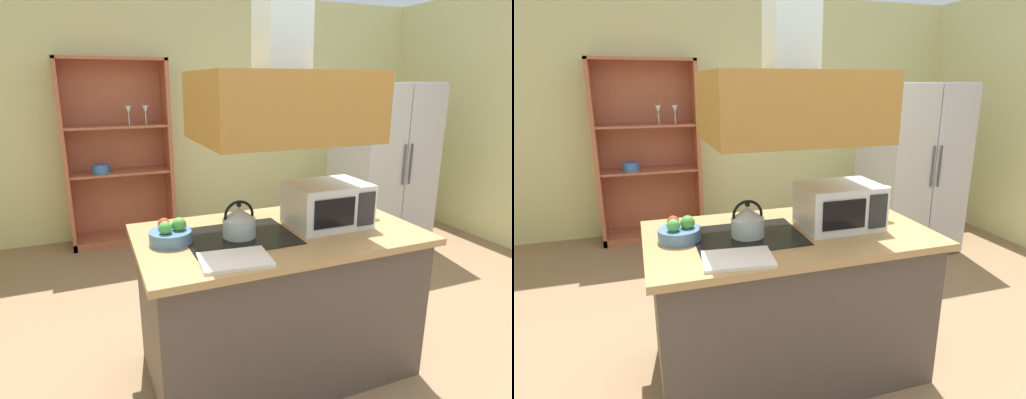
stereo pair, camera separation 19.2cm
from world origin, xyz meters
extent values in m
plane|color=#8C6C4C|center=(0.00, 0.00, 0.00)|extent=(7.80, 7.80, 0.00)
cube|color=beige|center=(0.00, 3.00, 1.35)|extent=(6.00, 0.12, 2.70)
cube|color=#51433B|center=(-0.20, 0.11, 0.43)|extent=(1.54, 0.84, 0.86)
cube|color=tan|center=(-0.20, 0.11, 0.88)|extent=(1.62, 0.92, 0.04)
cube|color=black|center=(-0.44, 0.11, 0.90)|extent=(0.60, 0.48, 0.00)
cube|color=#A7702E|center=(-0.20, 0.11, 1.61)|extent=(0.90, 0.70, 0.36)
cube|color=#B9C2BF|center=(1.73, 1.64, 0.87)|extent=(0.90, 0.72, 1.74)
cube|color=#BABABA|center=(1.50, 1.27, 0.87)|extent=(0.44, 0.03, 1.70)
cube|color=#B9B7C2|center=(1.95, 1.27, 0.87)|extent=(0.44, 0.03, 1.70)
cylinder|color=#4C4C51|center=(1.69, 1.24, 0.95)|extent=(0.02, 0.02, 0.40)
cylinder|color=#4C4C51|center=(1.77, 1.24, 0.95)|extent=(0.02, 0.02, 0.40)
cube|color=#AB5A3F|center=(-1.40, 2.74, 0.99)|extent=(0.04, 0.40, 1.98)
cube|color=#AB5A3F|center=(-0.34, 2.74, 0.99)|extent=(0.04, 0.40, 1.98)
cube|color=#AB5A3F|center=(-0.87, 2.74, 1.96)|extent=(1.10, 0.40, 0.03)
cube|color=#AB5A3F|center=(-0.87, 2.74, 0.04)|extent=(1.10, 0.40, 0.08)
cube|color=#AB5A3F|center=(-0.87, 2.93, 0.99)|extent=(1.10, 0.02, 1.98)
cube|color=#AB5A3F|center=(-0.87, 2.74, 0.79)|extent=(1.02, 0.36, 0.02)
cube|color=#AB5A3F|center=(-0.87, 2.74, 1.29)|extent=(1.02, 0.36, 0.02)
cylinder|color=teal|center=(-1.07, 2.69, 0.83)|extent=(0.18, 0.18, 0.05)
cylinder|color=#3964AA|center=(-1.07, 2.69, 0.87)|extent=(0.17, 0.17, 0.05)
cylinder|color=silver|center=(-0.74, 2.70, 1.36)|extent=(0.01, 0.01, 0.12)
cone|color=silver|center=(-0.74, 2.70, 1.46)|extent=(0.07, 0.07, 0.08)
cylinder|color=silver|center=(-0.56, 2.70, 1.36)|extent=(0.01, 0.01, 0.12)
cone|color=silver|center=(-0.56, 2.70, 1.46)|extent=(0.07, 0.07, 0.08)
cylinder|color=#B0BEBE|center=(-0.44, 0.11, 0.95)|extent=(0.19, 0.19, 0.10)
cone|color=silver|center=(-0.44, 0.11, 1.04)|extent=(0.18, 0.18, 0.07)
sphere|color=black|center=(-0.44, 0.11, 1.09)|extent=(0.03, 0.03, 0.03)
torus|color=black|center=(-0.44, 0.11, 1.02)|extent=(0.17, 0.02, 0.17)
cube|color=white|center=(-0.58, -0.20, 0.91)|extent=(0.36, 0.27, 0.02)
cube|color=silver|center=(0.11, 0.11, 1.03)|extent=(0.46, 0.34, 0.26)
cube|color=black|center=(0.06, -0.07, 1.03)|extent=(0.26, 0.01, 0.17)
cube|color=#262628|center=(0.27, -0.07, 1.03)|extent=(0.11, 0.01, 0.20)
cylinder|color=silver|center=(0.46, 0.16, 0.90)|extent=(0.06, 0.06, 0.01)
cylinder|color=silver|center=(0.46, 0.16, 0.96)|extent=(0.01, 0.01, 0.11)
cone|color=silver|center=(0.46, 0.16, 1.06)|extent=(0.08, 0.08, 0.09)
cylinder|color=#4C7299|center=(-0.81, 0.16, 0.94)|extent=(0.23, 0.23, 0.07)
sphere|color=#509D36|center=(-0.77, 0.15, 1.00)|extent=(0.08, 0.08, 0.08)
sphere|color=red|center=(-0.84, 0.20, 1.00)|extent=(0.07, 0.07, 0.07)
sphere|color=green|center=(-0.85, 0.13, 1.00)|extent=(0.07, 0.07, 0.07)
camera|label=1|loc=(-1.19, -1.97, 1.73)|focal=29.45mm
camera|label=2|loc=(-1.01, -2.03, 1.73)|focal=29.45mm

